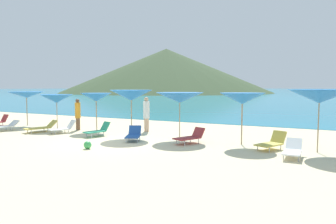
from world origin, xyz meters
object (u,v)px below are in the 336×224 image
object	(u,v)px
lounge_chair_3	(133,135)
lounge_chair_7	(293,150)
umbrella_2	(57,99)
umbrella_6	(242,99)
umbrella_3	(96,97)
beachgoer_0	(78,113)
lounge_chair_5	(98,130)
umbrella_5	(180,98)
lounge_chair_6	(63,128)
beachgoer_1	(146,113)
beach_ball	(88,145)
lounge_chair_2	(190,137)
lounge_chair_8	(41,127)
umbrella_7	(319,96)
lounge_chair_0	(4,126)
umbrella_4	(131,95)
lounge_chair_11	(272,142)
umbrella_1	(26,95)

from	to	relation	value
lounge_chair_3	lounge_chair_7	distance (m)	6.91
umbrella_2	umbrella_6	bearing A→B (deg)	-1.15
umbrella_3	beachgoer_0	xyz separation A→B (m)	(-1.19, -0.21, -0.94)
umbrella_6	lounge_chair_5	size ratio (longest dim) A/B	1.58
umbrella_5	lounge_chair_3	xyz separation A→B (m)	(-1.71, -1.38, -1.69)
umbrella_3	umbrella_5	xyz separation A→B (m)	(5.32, -0.35, 0.07)
umbrella_6	beachgoer_0	size ratio (longest dim) A/B	1.24
lounge_chair_6	beachgoer_1	bearing A→B (deg)	55.27
lounge_chair_6	beach_ball	xyz separation A→B (m)	(4.09, -2.70, -0.13)
lounge_chair_2	beachgoer_1	size ratio (longest dim) A/B	0.80
lounge_chair_7	lounge_chair_8	size ratio (longest dim) A/B	0.81
lounge_chair_5	beachgoer_1	xyz separation A→B (m)	(1.31, 2.56, 0.70)
umbrella_7	lounge_chair_2	world-z (taller)	umbrella_7
umbrella_6	lounge_chair_0	bearing A→B (deg)	-171.63
umbrella_2	umbrella_5	xyz separation A→B (m)	(8.10, -0.09, 0.20)
lounge_chair_7	beachgoer_1	xyz separation A→B (m)	(-7.86, 3.15, 0.74)
umbrella_2	umbrella_4	bearing A→B (deg)	-5.09
lounge_chair_3	beachgoer_1	size ratio (longest dim) A/B	0.76
beachgoer_1	beach_ball	size ratio (longest dim) A/B	6.08
umbrella_6	umbrella_5	bearing A→B (deg)	177.48
lounge_chair_2	lounge_chair_8	world-z (taller)	lounge_chair_2
umbrella_3	umbrella_5	world-z (taller)	umbrella_5
lounge_chair_7	lounge_chair_11	size ratio (longest dim) A/B	0.97
lounge_chair_11	beachgoer_0	distance (m)	10.88
umbrella_4	lounge_chair_5	xyz separation A→B (m)	(-1.52, -0.75, -1.75)
umbrella_3	lounge_chair_7	world-z (taller)	umbrella_3
umbrella_1	umbrella_3	world-z (taller)	umbrella_1
umbrella_3	umbrella_4	world-z (taller)	umbrella_4
lounge_chair_0	lounge_chair_8	size ratio (longest dim) A/B	0.92
umbrella_6	beach_ball	distance (m)	6.71
umbrella_5	beachgoer_1	xyz separation A→B (m)	(-2.67, 1.40, -0.95)
umbrella_1	lounge_chair_6	xyz separation A→B (m)	(4.51, -1.37, -1.69)
umbrella_2	umbrella_5	distance (m)	8.11
lounge_chair_3	lounge_chair_8	xyz separation A→B (m)	(-6.07, 0.03, -0.01)
umbrella_1	lounge_chair_8	bearing A→B (deg)	-26.97
umbrella_2	lounge_chair_6	world-z (taller)	umbrella_2
lounge_chair_11	umbrella_2	bearing A→B (deg)	-159.01
lounge_chair_6	lounge_chair_2	bearing A→B (deg)	22.86
lounge_chair_5	lounge_chair_11	size ratio (longest dim) A/B	0.94
lounge_chair_6	lounge_chair_11	size ratio (longest dim) A/B	0.99
lounge_chair_0	lounge_chair_11	world-z (taller)	lounge_chair_11
beachgoer_1	lounge_chair_3	bearing A→B (deg)	-150.02
umbrella_7	lounge_chair_11	xyz separation A→B (m)	(-1.63, -0.21, -1.83)
umbrella_5	lounge_chair_5	xyz separation A→B (m)	(-3.98, -1.17, -1.66)
umbrella_5	lounge_chair_5	bearing A→B (deg)	-163.69
beach_ball	umbrella_3	bearing A→B (deg)	125.94
beach_ball	umbrella_6	bearing A→B (deg)	35.07
lounge_chair_7	lounge_chair_5	bearing A→B (deg)	176.02
lounge_chair_7	umbrella_5	bearing A→B (deg)	161.01
umbrella_4	beachgoer_1	distance (m)	2.10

